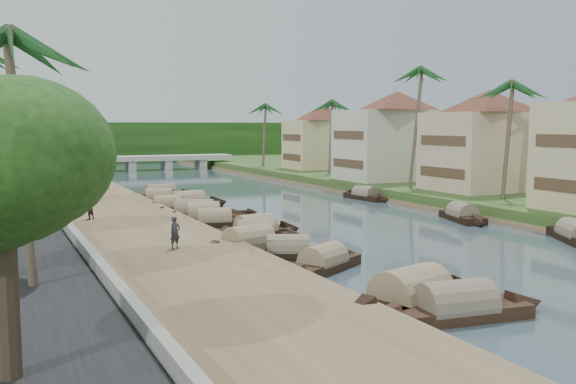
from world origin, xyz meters
name	(u,v)px	position (x,y,z in m)	size (l,w,h in m)	color
ground	(400,240)	(0.00, 0.00, 0.00)	(220.00, 220.00, 0.00)	#3A4B57
left_bank	(100,211)	(-16.00, 20.00, 0.40)	(10.00, 180.00, 0.80)	brown
right_bank	(439,190)	(19.00, 20.00, 0.60)	(16.00, 180.00, 1.20)	#2E451B
retaining_wall	(46,202)	(-20.20, 20.00, 1.35)	(0.40, 180.00, 1.10)	gray
treeline	(117,142)	(0.00, 100.00, 4.00)	(120.00, 14.00, 8.00)	#16360E
bridge	(149,160)	(0.00, 72.00, 1.72)	(28.00, 4.00, 2.40)	#AEADA3
building_mid	(488,139)	(19.99, 14.00, 6.13)	(14.11, 14.11, 9.70)	beige
building_far	(397,135)	(18.99, 28.00, 6.38)	(15.59, 15.59, 10.20)	beige
building_distant	(323,136)	(19.99, 48.00, 5.88)	(12.62, 12.62, 9.20)	#CDBC89
sampan_0	(455,309)	(-8.08, -15.21, 0.42)	(8.57, 2.61, 2.22)	black
sampan_1	(411,298)	(-8.73, -13.22, 0.42)	(9.06, 4.44, 2.58)	black
sampan_2	(323,263)	(-8.79, -5.73, 0.41)	(7.09, 5.06, 1.98)	black
sampan_3	(288,251)	(-9.10, -2.11, 0.41)	(6.92, 4.28, 1.92)	black
sampan_4	(249,244)	(-10.29, 0.94, 0.42)	(8.11, 3.92, 2.25)	black
sampan_5	(256,231)	(-8.17, 5.03, 0.42)	(7.27, 2.41, 2.28)	black
sampan_6	(256,236)	(-8.89, 3.21, 0.41)	(7.05, 4.00, 2.10)	black
sampan_7	(214,221)	(-9.24, 10.55, 0.41)	(7.42, 2.89, 1.97)	black
sampan_8	(203,216)	(-9.16, 13.38, 0.42)	(7.46, 3.31, 2.25)	black
sampan_9	(195,213)	(-9.20, 15.46, 0.42)	(8.60, 5.76, 2.24)	black
sampan_10	(168,206)	(-10.12, 20.61, 0.41)	(7.09, 2.33, 1.96)	black
sampan_11	(188,204)	(-8.07, 21.48, 0.42)	(8.52, 3.12, 2.37)	black
sampan_12	(160,194)	(-8.39, 30.40, 0.41)	(8.98, 3.49, 2.12)	black
sampan_13	(160,199)	(-9.32, 26.76, 0.41)	(7.20, 4.02, 1.99)	black
sampan_14	(576,236)	(9.92, -5.35, 0.41)	(5.31, 8.19, 2.07)	black
sampan_15	(462,216)	(9.41, 5.02, 0.41)	(3.51, 7.64, 2.04)	black
sampan_16	(365,195)	(10.29, 20.72, 0.41)	(2.14, 7.83, 1.93)	black
canoe_1	(275,244)	(-8.20, 1.78, 0.10)	(5.15, 2.39, 0.83)	black
canoe_2	(230,213)	(-5.96, 16.20, 0.10)	(5.10, 0.78, 0.74)	black
palm_1	(508,86)	(16.00, 7.46, 10.82)	(3.20, 3.20, 11.40)	brown
palm_2	(414,72)	(15.00, 19.36, 12.83)	(3.20, 3.20, 13.48)	brown
palm_3	(330,103)	(16.00, 38.55, 10.26)	(3.20, 3.20, 10.83)	brown
palm_4	(20,40)	(-23.00, -8.48, 10.64)	(3.20, 3.20, 11.01)	brown
palm_6	(12,86)	(-22.00, 29.79, 11.08)	(3.20, 3.20, 11.46)	brown
palm_7	(263,107)	(14.00, 55.97, 10.28)	(3.20, 3.20, 10.84)	brown
palm_8	(15,83)	(-20.50, 59.68, 13.08)	(3.20, 3.20, 13.56)	brown
tree_0	(1,170)	(-24.00, -17.89, 6.48)	(4.53, 4.53, 7.03)	#433726
tree_6	(419,135)	(24.00, 30.53, 6.27)	(4.35, 4.35, 6.96)	#433726
person_near	(175,233)	(-15.20, -0.60, 1.69)	(0.65, 0.42, 1.78)	#282830
person_far	(89,208)	(-17.89, 12.72, 1.61)	(0.78, 0.61, 1.61)	#2C261E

